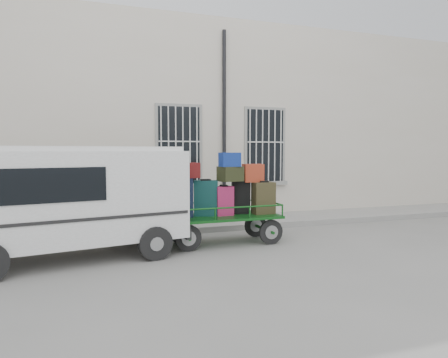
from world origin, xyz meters
The scene contains 5 objects.
ground centered at (0.00, 0.00, 0.00)m, with size 80.00×80.00×0.00m, color slate.
building centered at (0.00, 5.50, 3.00)m, with size 24.00×5.15×6.00m.
sidewalk centered at (0.00, 2.20, 0.07)m, with size 24.00×1.70×0.15m, color gray.
luggage_cart centered at (-0.03, 0.14, 1.00)m, with size 2.90×1.14×2.05m.
van centered at (-3.23, -0.12, 1.24)m, with size 4.55×2.54×2.17m.
Camera 1 is at (-2.89, -8.29, 2.08)m, focal length 32.00 mm.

